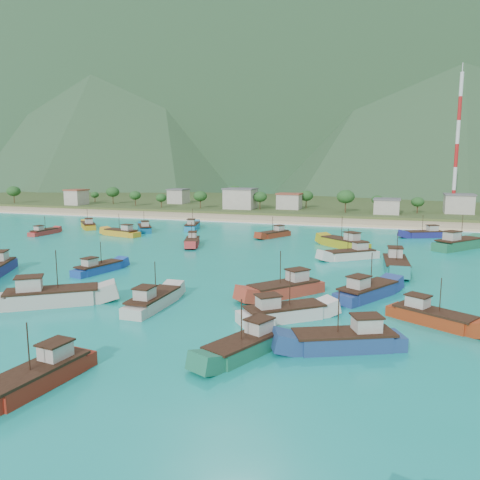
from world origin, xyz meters
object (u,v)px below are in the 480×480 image
(boat_2, at_px, (283,314))
(boat_28, at_px, (432,318))
(boat_18, at_px, (39,378))
(boat_26, at_px, (344,244))
(boat_32, at_px, (50,298))
(boat_30, at_px, (346,342))
(boat_6, at_px, (192,242))
(boat_29, at_px, (122,233))
(boat_3, at_px, (285,290))
(radio_tower, at_px, (457,144))
(boat_23, at_px, (44,233))
(boat_9, at_px, (153,302))
(boat_16, at_px, (425,235))
(boat_13, at_px, (367,292))
(boat_5, at_px, (98,269))
(boat_12, at_px, (145,229))
(boat_19, at_px, (351,255))
(boat_7, at_px, (274,235))
(boat_20, at_px, (458,244))
(boat_11, at_px, (247,347))
(boat_14, at_px, (192,227))
(boat_25, at_px, (88,226))

(boat_2, bearing_deg, boat_28, 64.55)
(boat_18, height_order, boat_26, boat_26)
(boat_32, bearing_deg, boat_30, 50.34)
(boat_6, distance_m, boat_29, 24.11)
(boat_3, xyz_separation_m, boat_32, (-27.64, -14.17, 0.14))
(radio_tower, xyz_separation_m, boat_23, (-104.96, -80.36, -24.61))
(boat_2, height_order, boat_9, boat_2)
(boat_16, bearing_deg, boat_13, 144.57)
(boat_28, xyz_separation_m, boat_30, (-8.41, -10.80, 0.11))
(boat_9, bearing_deg, boat_16, 63.87)
(boat_16, distance_m, boat_28, 69.56)
(boat_5, distance_m, boat_12, 50.21)
(boat_3, bearing_deg, boat_28, -159.41)
(boat_18, height_order, boat_32, boat_32)
(radio_tower, height_order, boat_16, radio_tower)
(boat_19, bearing_deg, boat_6, 44.12)
(boat_7, relative_size, boat_26, 0.84)
(boat_20, height_order, boat_32, boat_20)
(boat_3, bearing_deg, boat_30, 159.59)
(boat_5, bearing_deg, boat_30, -13.22)
(boat_18, height_order, boat_20, boat_20)
(radio_tower, distance_m, boat_9, 137.65)
(boat_9, height_order, boat_18, boat_9)
(boat_6, height_order, boat_20, boat_20)
(boat_19, bearing_deg, boat_13, 150.83)
(radio_tower, relative_size, boat_13, 4.14)
(boat_19, bearing_deg, boat_29, 39.87)
(boat_9, height_order, boat_11, boat_9)
(boat_11, bearing_deg, boat_20, -87.46)
(boat_16, distance_m, boat_23, 97.91)
(boat_29, height_order, boat_30, boat_30)
(boat_12, height_order, boat_20, boat_20)
(boat_2, relative_size, boat_9, 0.96)
(boat_2, height_order, boat_5, boat_2)
(radio_tower, height_order, boat_14, radio_tower)
(boat_3, relative_size, boat_14, 1.02)
(boat_11, distance_m, boat_16, 86.69)
(boat_29, bearing_deg, boat_7, -61.13)
(boat_5, relative_size, boat_23, 1.12)
(boat_26, bearing_deg, boat_14, 109.53)
(boat_16, xyz_separation_m, boat_32, (-48.23, -77.73, 0.28))
(boat_13, height_order, boat_20, boat_20)
(boat_9, distance_m, boat_18, 21.96)
(boat_2, distance_m, boat_30, 10.30)
(boat_3, bearing_deg, boat_12, -5.76)
(boat_11, height_order, boat_16, boat_16)
(boat_18, xyz_separation_m, boat_19, (18.61, 62.19, 0.05))
(boat_6, relative_size, boat_25, 1.06)
(boat_32, bearing_deg, boat_6, 146.68)
(boat_18, distance_m, boat_26, 75.86)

